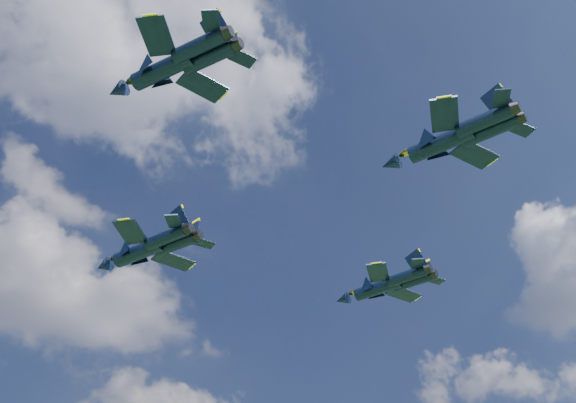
# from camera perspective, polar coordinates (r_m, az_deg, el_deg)

# --- Properties ---
(jet_lead) EXTENTS (14.58, 16.68, 4.28)m
(jet_lead) POSITION_cam_1_polar(r_m,az_deg,el_deg) (95.95, -11.90, -3.97)
(jet_lead) COLOR black
(jet_left) EXTENTS (13.17, 14.11, 3.72)m
(jet_left) POSITION_cam_1_polar(r_m,az_deg,el_deg) (69.77, -10.15, 10.11)
(jet_left) COLOR black
(jet_right) EXTENTS (12.23, 14.61, 3.69)m
(jet_right) POSITION_cam_1_polar(r_m,az_deg,el_deg) (97.43, 6.87, -6.84)
(jet_right) COLOR black
(jet_slot) EXTENTS (12.95, 15.34, 3.89)m
(jet_slot) POSITION_cam_1_polar(r_m,az_deg,el_deg) (75.80, 11.65, 4.44)
(jet_slot) COLOR black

